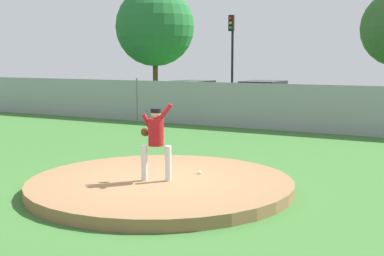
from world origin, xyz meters
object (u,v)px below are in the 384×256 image
(parked_car_champagne, at_px, (189,97))
(parked_car_burgundy, at_px, (263,99))
(pitcher_youth, at_px, (156,136))
(baseball, at_px, (199,172))
(traffic_light_near, at_px, (232,45))

(parked_car_champagne, distance_m, parked_car_burgundy, 3.84)
(pitcher_youth, height_order, baseball, pitcher_youth)
(baseball, distance_m, parked_car_champagne, 15.39)
(parked_car_burgundy, bearing_deg, parked_car_champagne, -171.93)
(baseball, xyz_separation_m, traffic_light_near, (-7.11, 17.86, 3.28))
(parked_car_champagne, height_order, traffic_light_near, traffic_light_near)
(parked_car_champagne, height_order, parked_car_burgundy, parked_car_burgundy)
(baseball, xyz_separation_m, parked_car_champagne, (-7.50, 13.42, 0.51))
(pitcher_youth, height_order, parked_car_burgundy, pitcher_youth)
(parked_car_burgundy, distance_m, traffic_light_near, 5.86)
(baseball, height_order, parked_car_champagne, parked_car_champagne)
(pitcher_youth, xyz_separation_m, traffic_light_near, (-6.60, 18.86, 2.38))
(pitcher_youth, distance_m, traffic_light_near, 20.12)
(baseball, height_order, parked_car_burgundy, parked_car_burgundy)
(pitcher_youth, relative_size, traffic_light_near, 0.31)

